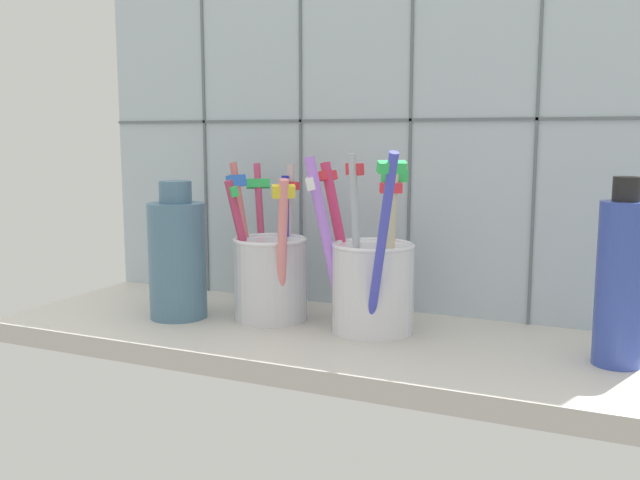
{
  "coord_description": "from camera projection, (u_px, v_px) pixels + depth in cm",
  "views": [
    {
      "loc": [
        29.08,
        -61.95,
        21.15
      ],
      "look_at": [
        0.0,
        2.07,
        10.69
      ],
      "focal_mm": 40.1,
      "sensor_mm": 36.0,
      "label": 1
    }
  ],
  "objects": [
    {
      "name": "ceramic_vase",
      "position": [
        177.0,
        257.0,
        0.74
      ],
      "size": [
        5.96,
        5.96,
        14.37
      ],
      "color": "slate",
      "rests_on": "counter_slab"
    },
    {
      "name": "tile_wall_back",
      "position": [
        357.0,
        121.0,
        0.78
      ],
      "size": [
        64.0,
        2.2,
        45.0
      ],
      "color": "#B2C1CC",
      "rests_on": "ground"
    },
    {
      "name": "soap_bottle",
      "position": [
        621.0,
        280.0,
        0.59
      ],
      "size": [
        3.98,
        3.98,
        15.74
      ],
      "color": "#3449A6",
      "rests_on": "counter_slab"
    },
    {
      "name": "counter_slab",
      "position": [
        311.0,
        339.0,
        0.71
      ],
      "size": [
        64.0,
        22.0,
        2.0
      ],
      "primitive_type": "cube",
      "color": "#BCB7AD",
      "rests_on": "ground"
    },
    {
      "name": "toothbrush_cup_right",
      "position": [
        371.0,
        280.0,
        0.69
      ],
      "size": [
        12.15,
        12.63,
        17.82
      ],
      "color": "silver",
      "rests_on": "counter_slab"
    },
    {
      "name": "toothbrush_cup_left",
      "position": [
        270.0,
        272.0,
        0.74
      ],
      "size": [
        10.47,
        10.93,
        16.2
      ],
      "color": "silver",
      "rests_on": "counter_slab"
    }
  ]
}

